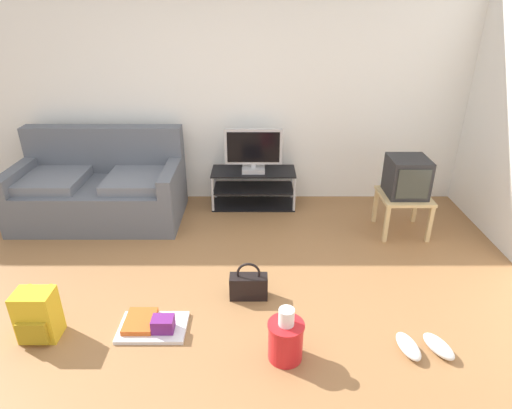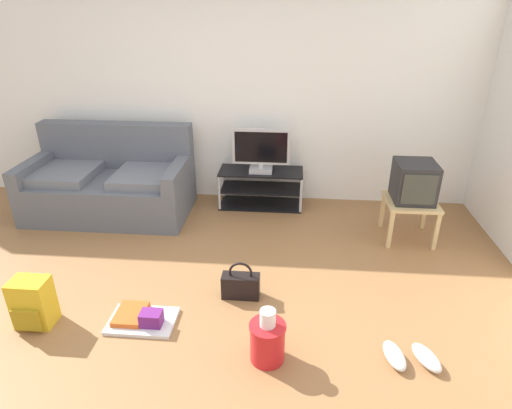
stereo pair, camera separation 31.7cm
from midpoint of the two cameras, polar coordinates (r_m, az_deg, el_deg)
ground_plane at (r=3.45m, az=-13.32°, el=-15.96°), size 9.00×9.80×0.02m
wall_back at (r=5.09m, az=-9.09°, el=15.21°), size 9.00×0.10×2.70m
couch at (r=5.12m, az=-21.79°, el=1.89°), size 1.77×0.95×0.96m
tv_stand at (r=5.09m, az=-2.36°, el=2.16°), size 0.97×0.40×0.44m
flat_tv at (r=4.90m, az=-2.47°, el=7.07°), size 0.65×0.22×0.50m
side_table at (r=4.65m, az=16.88°, el=0.46°), size 0.50×0.50×0.42m
crt_tv at (r=4.56m, az=17.24°, el=3.54°), size 0.38×0.41×0.39m
backpack at (r=3.62m, az=-29.46°, el=-12.81°), size 0.27×0.27×0.39m
handbag at (r=3.60m, az=-3.77°, el=-10.71°), size 0.31×0.13×0.33m
cleaning_bucket at (r=3.04m, az=0.63°, el=-17.31°), size 0.25×0.25×0.41m
sneakers_pair at (r=3.32m, az=18.44°, el=-17.39°), size 0.41×0.30×0.09m
floor_tray at (r=3.46m, az=-16.49°, el=-15.19°), size 0.50×0.34×0.14m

